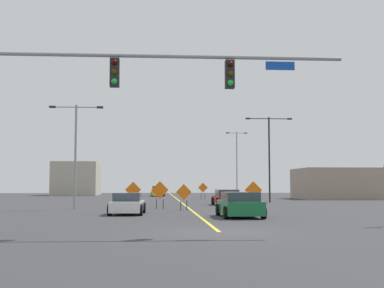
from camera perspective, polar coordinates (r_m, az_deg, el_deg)
name	(u,v)px	position (r m, az deg, el deg)	size (l,w,h in m)	color
ground	(219,232)	(18.65, 3.09, -9.86)	(176.17, 176.17, 0.00)	#38383A
road_centre_stripe	(175,198)	(67.43, -1.89, -6.05)	(0.16, 97.87, 0.01)	yellow
traffic_signal_assembly	(116,88)	(18.82, -8.58, 6.20)	(12.85, 0.44, 6.95)	gray
street_lamp_far_left	(76,146)	(36.88, -12.96, -0.23)	(3.81, 0.24, 7.39)	gray
street_lamp_near_left	(269,151)	(49.84, 8.68, -0.78)	(4.58, 0.24, 8.30)	black
street_lamp_mid_left	(237,159)	(73.57, 5.06, -1.70)	(3.10, 0.24, 9.35)	gray
construction_sign_left_lane	(253,191)	(36.61, 6.92, -5.32)	(1.26, 0.19, 1.96)	orange
construction_sign_median_far	(203,189)	(58.86, 1.24, -5.05)	(1.14, 0.20, 1.95)	orange
construction_sign_right_lane	(160,191)	(36.22, -3.64, -5.33)	(1.24, 0.30, 1.97)	orange
construction_sign_left_shoulder	(133,191)	(42.88, -6.64, -5.23)	(1.34, 0.14, 1.96)	orange
construction_sign_median_near	(184,194)	(33.99, -0.93, -5.61)	(1.06, 0.28, 1.76)	orange
car_white_mid	(128,204)	(29.83, -7.26, -6.70)	(2.04, 3.86, 1.24)	white
car_red_distant	(227,198)	(43.03, 3.92, -6.05)	(2.29, 3.88, 1.30)	red
car_yellow_passing	(158,192)	(75.01, -3.84, -5.36)	(2.10, 3.98, 1.52)	gold
car_green_near	(240,205)	(27.05, 5.40, -6.85)	(2.19, 4.15, 1.33)	#196B38
roadside_building_west	(77,179)	(84.97, -12.85, -3.82)	(7.13, 7.61, 5.38)	#B2A893
roadside_building_east	(338,184)	(64.20, 16.09, -4.31)	(9.76, 7.84, 3.68)	gray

